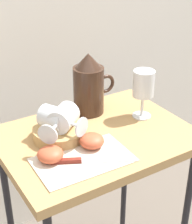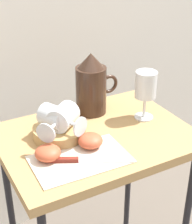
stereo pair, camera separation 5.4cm
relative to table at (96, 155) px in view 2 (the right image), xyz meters
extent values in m
cube|color=silver|center=(0.00, 0.51, 0.35)|extent=(2.40, 0.03, 2.03)
cube|color=#AD8451|center=(0.00, 0.00, 0.06)|extent=(0.60, 0.44, 0.03)
cylinder|color=black|center=(-0.26, 0.18, -0.31)|extent=(0.02, 0.02, 0.71)
cylinder|color=black|center=(0.26, 0.18, -0.31)|extent=(0.02, 0.02, 0.71)
cube|color=beige|center=(-0.10, -0.10, 0.08)|extent=(0.28, 0.17, 0.00)
cylinder|color=tan|center=(-0.10, 0.04, 0.10)|extent=(0.17, 0.17, 0.03)
cylinder|color=#382319|center=(0.06, 0.14, 0.16)|extent=(0.11, 0.11, 0.16)
cylinder|color=#D1661E|center=(0.06, 0.14, 0.13)|extent=(0.10, 0.10, 0.09)
cone|color=#382319|center=(0.06, 0.14, 0.27)|extent=(0.09, 0.09, 0.05)
torus|color=#382319|center=(0.13, 0.14, 0.17)|extent=(0.07, 0.01, 0.07)
cylinder|color=silver|center=(0.20, 0.02, 0.08)|extent=(0.06, 0.06, 0.00)
cylinder|color=silver|center=(0.20, 0.02, 0.12)|extent=(0.01, 0.01, 0.07)
cylinder|color=silver|center=(0.20, 0.02, 0.20)|extent=(0.07, 0.07, 0.09)
cylinder|color=#D1661E|center=(0.20, 0.02, 0.18)|extent=(0.06, 0.06, 0.04)
cylinder|color=silver|center=(-0.12, 0.05, 0.15)|extent=(0.10, 0.10, 0.07)
cylinder|color=silver|center=(-0.09, -0.01, 0.15)|extent=(0.03, 0.06, 0.01)
cylinder|color=silver|center=(-0.07, -0.04, 0.15)|extent=(0.06, 0.03, 0.06)
cylinder|color=silver|center=(-0.09, 0.03, 0.15)|extent=(0.11, 0.11, 0.07)
cylinder|color=silver|center=(-0.15, -0.01, 0.15)|extent=(0.05, 0.04, 0.01)
cylinder|color=silver|center=(-0.18, -0.03, 0.15)|extent=(0.04, 0.05, 0.06)
ellipsoid|color=#C15133|center=(-0.18, -0.06, 0.10)|extent=(0.07, 0.07, 0.04)
ellipsoid|color=#C15133|center=(-0.05, -0.06, 0.10)|extent=(0.07, 0.07, 0.04)
cube|color=silver|center=(-0.05, -0.14, 0.08)|extent=(0.14, 0.08, 0.00)
cube|color=maroon|center=(-0.15, -0.09, 0.09)|extent=(0.08, 0.05, 0.01)
camera|label=1|loc=(-0.52, -0.84, 0.68)|focal=58.74mm
camera|label=2|loc=(-0.47, -0.86, 0.68)|focal=58.74mm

